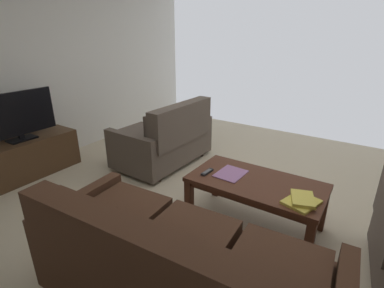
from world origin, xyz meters
name	(u,v)px	position (x,y,z in m)	size (l,w,h in m)	color
ground_plane	(232,203)	(0.00, 0.00, 0.00)	(5.70, 5.51, 0.01)	beige
wall_right	(57,55)	(2.85, 0.00, 1.45)	(0.12, 5.51, 2.90)	silver
sofa_main	(175,270)	(-0.28, 1.41, 0.37)	(1.98, 0.96, 0.87)	black
loveseat_near	(166,138)	(1.26, -0.44, 0.38)	(0.89, 1.36, 0.90)	black
coffee_table	(256,187)	(-0.33, 0.22, 0.41)	(1.22, 0.64, 0.48)	#4C2819
tv_stand	(26,158)	(2.52, 0.87, 0.25)	(0.45, 1.26, 0.50)	#4C331E
flat_tv	(17,116)	(2.52, 0.87, 0.81)	(0.20, 0.93, 0.60)	black
book_stack	(302,200)	(-0.78, 0.37, 0.50)	(0.29, 0.33, 0.05)	#E0CC4C
tv_remote	(207,172)	(0.13, 0.33, 0.49)	(0.06, 0.16, 0.02)	black
loose_magazine	(231,174)	(-0.07, 0.22, 0.48)	(0.24, 0.31, 0.01)	#996699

